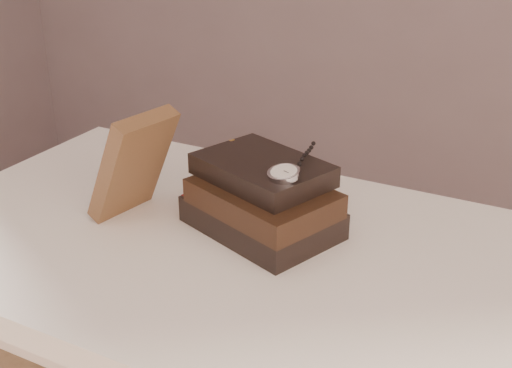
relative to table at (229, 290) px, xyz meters
The scene contains 5 objects.
table is the anchor object (origin of this frame).
book_stack 0.16m from the table, 56.16° to the left, with size 0.26×0.22×0.11m.
journal 0.25m from the table, behind, with size 0.03×0.11×0.19m, color #492E1C.
pocket_watch 0.23m from the table, 15.17° to the left, with size 0.06×0.15×0.02m.
eyeglasses 0.21m from the table, 96.08° to the left, with size 0.12×0.13×0.04m.
Camera 1 is at (0.44, -0.40, 1.24)m, focal length 46.35 mm.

